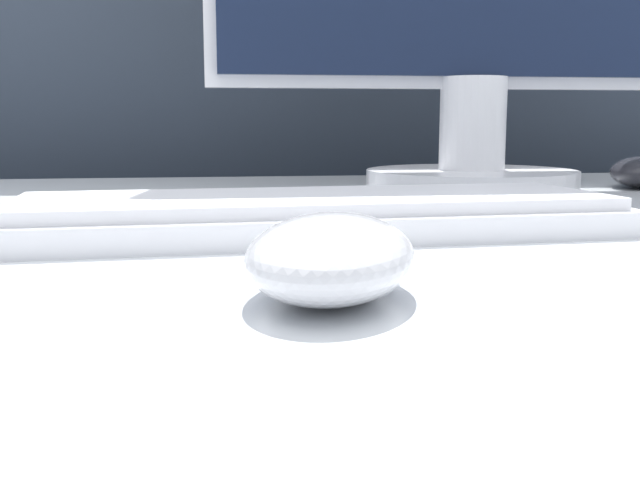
# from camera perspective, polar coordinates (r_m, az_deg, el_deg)

# --- Properties ---
(partition_panel) EXTENTS (5.00, 0.03, 1.37)m
(partition_panel) POSITION_cam_1_polar(r_m,az_deg,el_deg) (1.10, -2.32, 1.78)
(partition_panel) COLOR #333D4C
(partition_panel) RESTS_ON ground_plane
(computer_mouse_near) EXTENTS (0.09, 0.12, 0.03)m
(computer_mouse_near) POSITION_cam_1_polar(r_m,az_deg,el_deg) (0.30, 0.85, -1.27)
(computer_mouse_near) COLOR silver
(computer_mouse_near) RESTS_ON desk
(keyboard) EXTENTS (0.40, 0.16, 0.02)m
(keyboard) POSITION_cam_1_polar(r_m,az_deg,el_deg) (0.48, -0.39, 2.03)
(keyboard) COLOR white
(keyboard) RESTS_ON desk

